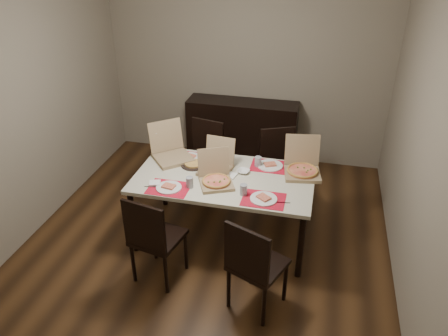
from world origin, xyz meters
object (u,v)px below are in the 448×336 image
at_px(chair_near_right, 254,264).
at_px(soda_bottle, 156,142).
at_px(sideboard, 242,132).
at_px(chair_far_left, 204,155).
at_px(chair_near_left, 153,237).
at_px(dining_table, 224,182).
at_px(chair_far_right, 279,165).
at_px(pizza_box_center, 216,179).
at_px(dip_bowl, 243,171).

distance_m(chair_near_right, soda_bottle, 1.89).
distance_m(sideboard, chair_far_left, 0.94).
bearing_deg(chair_far_left, soda_bottle, -128.22).
bearing_deg(chair_near_right, chair_near_left, 171.27).
relative_size(dining_table, chair_far_right, 1.94).
distance_m(chair_near_right, chair_far_right, 1.76).
bearing_deg(soda_bottle, sideboard, 63.32).
bearing_deg(chair_near_right, chair_far_left, 117.69).
relative_size(chair_near_left, soda_bottle, 3.05).
distance_m(chair_near_left, pizza_box_center, 0.83).
xyz_separation_m(chair_far_left, pizza_box_center, (0.41, -0.99, 0.29)).
height_order(chair_near_left, chair_far_right, same).
height_order(chair_near_left, soda_bottle, soda_bottle).
height_order(dining_table, dip_bowl, dip_bowl).
bearing_deg(chair_far_left, dining_table, -61.52).
height_order(sideboard, soda_bottle, soda_bottle).
relative_size(sideboard, chair_far_left, 1.61).
height_order(dip_bowl, soda_bottle, soda_bottle).
xyz_separation_m(chair_near_left, soda_bottle, (-0.39, 1.14, 0.37)).
xyz_separation_m(dining_table, chair_near_left, (-0.47, -0.80, -0.17)).
height_order(dining_table, soda_bottle, soda_bottle).
distance_m(sideboard, chair_near_left, 2.56).
distance_m(dip_bowl, soda_bottle, 1.06).
bearing_deg(pizza_box_center, chair_far_left, 112.50).
xyz_separation_m(chair_near_right, soda_bottle, (-1.34, 1.29, 0.37)).
bearing_deg(chair_near_left, pizza_box_center, 57.20).
xyz_separation_m(sideboard, chair_near_left, (-0.31, -2.54, 0.06)).
bearing_deg(soda_bottle, chair_near_left, -71.13).
height_order(sideboard, dip_bowl, sideboard).
bearing_deg(dip_bowl, chair_near_right, -74.06).
relative_size(dining_table, chair_near_left, 1.94).
height_order(sideboard, chair_near_right, chair_near_right).
relative_size(chair_near_right, pizza_box_center, 2.09).
xyz_separation_m(chair_far_right, dip_bowl, (-0.30, -0.70, 0.25)).
height_order(chair_far_left, soda_bottle, soda_bottle).
xyz_separation_m(dining_table, dip_bowl, (0.18, 0.12, 0.08)).
distance_m(dining_table, dip_bowl, 0.23).
bearing_deg(dip_bowl, dining_table, -145.13).
distance_m(sideboard, dining_table, 1.76).
height_order(chair_near_left, dip_bowl, chair_near_left).
height_order(chair_far_right, soda_bottle, soda_bottle).
bearing_deg(chair_near_right, pizza_box_center, 123.49).
relative_size(chair_near_right, dip_bowl, 7.43).
relative_size(chair_far_right, soda_bottle, 3.05).
xyz_separation_m(chair_near_left, dip_bowl, (0.65, 0.92, 0.25)).
bearing_deg(chair_far_right, chair_near_left, -120.27).
relative_size(sideboard, soda_bottle, 4.93).
xyz_separation_m(dining_table, chair_far_left, (-0.46, 0.85, -0.17)).
distance_m(dining_table, chair_near_right, 1.07).
bearing_deg(sideboard, chair_far_left, -108.80).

